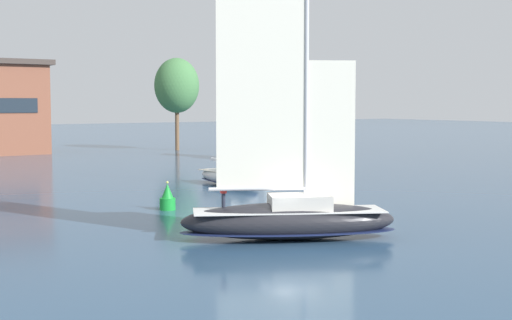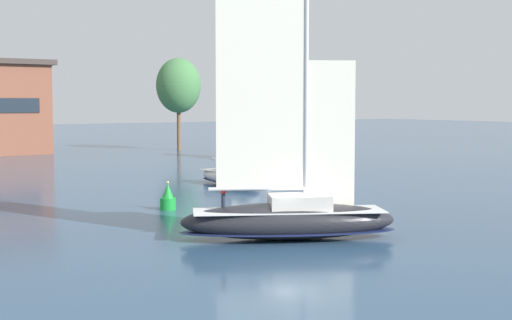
% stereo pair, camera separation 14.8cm
% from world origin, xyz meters
% --- Properties ---
extents(ground_plane, '(400.00, 400.00, 0.00)m').
position_xyz_m(ground_plane, '(0.00, 0.00, 0.00)').
color(ground_plane, '#2D4C6B').
extents(tree_shore_right, '(6.55, 6.55, 13.48)m').
position_xyz_m(tree_shore_right, '(27.11, 64.42, 9.43)').
color(tree_shore_right, brown).
rests_on(tree_shore_right, ground).
extents(sailboat_main, '(11.29, 7.91, 15.26)m').
position_xyz_m(sailboat_main, '(0.02, -0.01, 1.19)').
color(sailboat_main, '#232328').
rests_on(sailboat_main, ground).
extents(sailboat_moored_near_marina, '(6.78, 7.53, 10.92)m').
position_xyz_m(sailboat_moored_near_marina, '(27.47, 41.73, 0.89)').
color(sailboat_moored_near_marina, '#194C47').
rests_on(sailboat_moored_near_marina, ground).
extents(sailboat_moored_mid_channel, '(2.37, 8.36, 11.48)m').
position_xyz_m(sailboat_moored_mid_channel, '(9.88, 21.84, 0.78)').
color(sailboat_moored_mid_channel, white).
rests_on(sailboat_moored_mid_channel, ground).
extents(channel_buoy, '(1.03, 1.03, 1.87)m').
position_xyz_m(channel_buoy, '(-0.63, 12.40, 0.74)').
color(channel_buoy, green).
rests_on(channel_buoy, ground).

